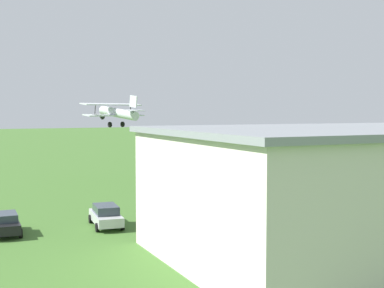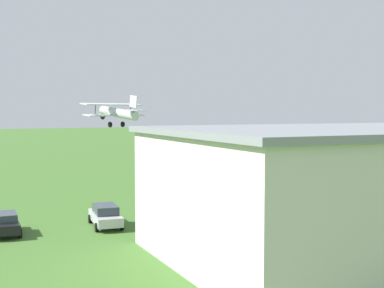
# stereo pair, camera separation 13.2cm
# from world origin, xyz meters

# --- Properties ---
(ground_plane) EXTENTS (400.00, 400.00, 0.00)m
(ground_plane) POSITION_xyz_m (0.00, 0.00, 0.00)
(ground_plane) COLOR #3D6628
(biplane) EXTENTS (8.32, 6.92, 3.67)m
(biplane) POSITION_xyz_m (8.68, -1.47, 8.37)
(biplane) COLOR silver
(car_silver) EXTENTS (2.38, 4.78, 1.60)m
(car_silver) POSITION_xyz_m (16.17, 19.91, 0.83)
(car_silver) COLOR #B7B7BC
(car_silver) RESTS_ON ground_plane
(car_black) EXTENTS (2.01, 4.26, 1.50)m
(car_black) POSITION_xyz_m (23.16, 19.44, 0.79)
(car_black) COLOR black
(car_black) RESTS_ON ground_plane
(person_walking_on_apron) EXTENTS (0.51, 0.51, 1.53)m
(person_walking_on_apron) POSITION_xyz_m (4.53, 13.09, 0.75)
(person_walking_on_apron) COLOR navy
(person_walking_on_apron) RESTS_ON ground_plane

